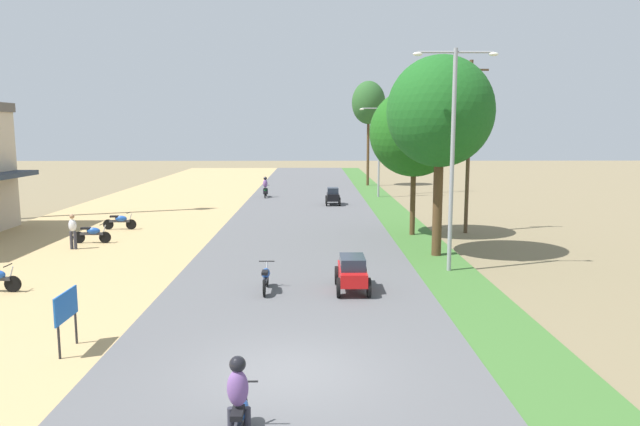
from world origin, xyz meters
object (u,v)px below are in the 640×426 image
parked_motorbike_second (92,233)px  utility_pole_near (413,135)px  car_hatchback_black (333,195)px  streetlamp_mid (379,145)px  motorbike_ahead_second (266,277)px  motorbike_foreground_rider (239,404)px  median_tree_second (414,133)px  median_tree_nearest (440,112)px  median_tree_third (369,103)px  streetlamp_near (453,146)px  car_sedan_red (352,271)px  motorbike_ahead_third (265,188)px  utility_pole_far (469,144)px  street_signboard (66,310)px  parked_motorbike_third (120,221)px  pedestrian_on_shoulder (73,230)px

parked_motorbike_second → utility_pole_near: bearing=49.3°
utility_pole_near → car_hatchback_black: bearing=-131.6°
streetlamp_mid → motorbike_ahead_second: streetlamp_mid is taller
utility_pole_near → motorbike_foreground_rider: size_ratio=5.32×
median_tree_second → motorbike_ahead_second: (-6.71, -10.70, -4.72)m
median_tree_nearest → streetlamp_mid: bearing=90.2°
median_tree_third → streetlamp_near: median_tree_third is taller
car_hatchback_black → median_tree_second: bearing=-72.8°
car_hatchback_black → car_sedan_red: bearing=-90.2°
median_tree_second → motorbike_ahead_third: bearing=118.2°
motorbike_ahead_second → utility_pole_far: bearing=49.9°
utility_pole_near → car_sedan_red: (-7.15, -30.63, -4.24)m
street_signboard → utility_pole_far: (14.14, 16.80, 3.58)m
utility_pole_near → utility_pole_far: utility_pole_near is taller
parked_motorbike_third → utility_pole_near: utility_pole_near is taller
utility_pole_near → utility_pole_far: bearing=-91.0°
streetlamp_near → motorbike_ahead_second: streetlamp_near is taller
streetlamp_mid → street_signboard: bearing=-108.8°
streetlamp_near → motorbike_foreground_rider: streetlamp_near is taller
median_tree_third → car_hatchback_black: bearing=-104.6°
streetlamp_near → car_hatchback_black: (-3.84, 19.78, -4.10)m
median_tree_nearest → motorbike_ahead_second: bearing=-140.6°
parked_motorbike_second → motorbike_foreground_rider: 20.53m
pedestrian_on_shoulder → motorbike_foreground_rider: size_ratio=0.90×
utility_pole_near → parked_motorbike_second: bearing=-130.7°
utility_pole_far → car_hatchback_black: (-6.71, 11.17, -3.94)m
streetlamp_mid → motorbike_ahead_second: (-6.84, -27.80, -3.67)m
motorbike_ahead_third → utility_pole_near: bearing=14.9°
parked_motorbike_third → utility_pole_near: bearing=43.9°
motorbike_ahead_second → median_tree_nearest: bearing=39.4°
car_sedan_red → streetlamp_mid: bearing=81.9°
median_tree_third → motorbike_foreground_rider: size_ratio=5.53×
parked_motorbike_second → utility_pole_far: bearing=9.1°
car_hatchback_black → motorbike_ahead_third: (-5.23, 4.68, 0.11)m
parked_motorbike_third → car_sedan_red: 17.11m
motorbike_foreground_rider → car_hatchback_black: bearing=85.3°
streetlamp_mid → motorbike_ahead_second: bearing=-103.8°
median_tree_third → car_hatchback_black: 16.92m
utility_pole_near → motorbike_foreground_rider: utility_pole_near is taller
street_signboard → streetlamp_mid: streetlamp_mid is taller
parked_motorbike_third → car_hatchback_black: car_hatchback_black is taller
pedestrian_on_shoulder → motorbike_foreground_rider: motorbike_foreground_rider is taller
median_tree_nearest → utility_pole_far: utility_pole_far is taller
median_tree_third → pedestrian_on_shoulder: bearing=-118.0°
car_hatchback_black → motorbike_ahead_second: 22.91m
parked_motorbike_third → median_tree_nearest: median_tree_nearest is taller
streetlamp_near → car_sedan_red: 6.38m
car_hatchback_black → utility_pole_far: bearing=-59.0°
median_tree_third → motorbike_ahead_third: size_ratio=5.53×
median_tree_second → motorbike_ahead_third: (-8.95, 16.69, -4.44)m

